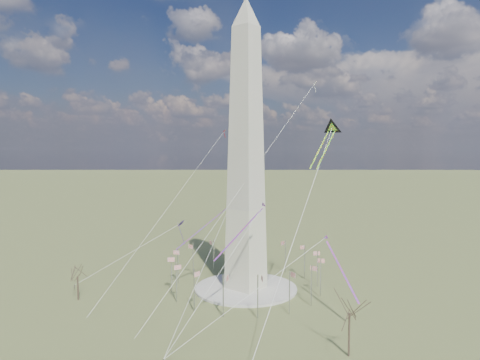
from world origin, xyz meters
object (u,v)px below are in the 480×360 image
Objects in this scene: tree_near at (350,310)px; washington_monument at (246,154)px; person_west at (75,287)px; kite_delta_black at (331,130)px.

washington_monument is at bearing 154.40° from tree_near.
person_west is at bearing -171.78° from tree_near.
tree_near reaches higher than person_west.
washington_monument is 65.55m from tree_near.
tree_near is at bearing -132.00° from person_west.
washington_monument reaches higher than person_west.
kite_delta_black is (-20.81, 31.02, 44.14)m from tree_near.
washington_monument is 6.31× the size of tree_near.
kite_delta_black is (28.20, 7.53, 7.48)m from washington_monument.
washington_monument reaches higher than kite_delta_black.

